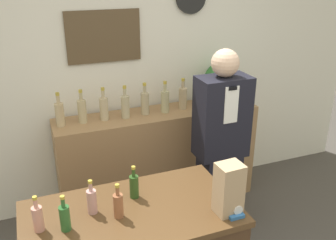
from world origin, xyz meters
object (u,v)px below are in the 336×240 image
object	(u,v)px
potted_plant	(221,81)
paper_bag	(229,189)
shopkeeper	(220,148)
tape_dispenser	(236,213)

from	to	relation	value
potted_plant	paper_bag	size ratio (longest dim) A/B	1.30
shopkeeper	potted_plant	distance (m)	0.81
potted_plant	paper_bag	bearing A→B (deg)	-117.02
potted_plant	paper_bag	world-z (taller)	potted_plant
paper_bag	tape_dispenser	bearing A→B (deg)	-67.78
tape_dispenser	paper_bag	bearing A→B (deg)	112.22
shopkeeper	tape_dispenser	world-z (taller)	shopkeeper
paper_bag	tape_dispenser	distance (m)	0.15
shopkeeper	potted_plant	world-z (taller)	shopkeeper
paper_bag	potted_plant	bearing A→B (deg)	62.98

